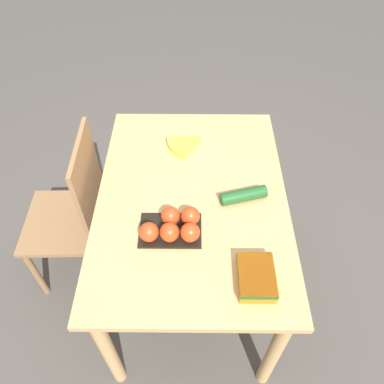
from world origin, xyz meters
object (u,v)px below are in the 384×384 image
object	(u,v)px
chair	(75,215)
cucumber_near	(243,195)
carrot_bag	(256,277)
tomato_pack	(173,226)
banana_bunch	(185,143)

from	to	relation	value
chair	cucumber_near	world-z (taller)	chair
carrot_bag	chair	bearing A→B (deg)	58.29
carrot_bag	cucumber_near	xyz separation A→B (m)	(0.39, 0.01, -0.00)
cucumber_near	carrot_bag	bearing A→B (deg)	-177.94
chair	tomato_pack	bearing A→B (deg)	58.33
chair	banana_bunch	size ratio (longest dim) A/B	5.70
tomato_pack	cucumber_near	xyz separation A→B (m)	(0.18, -0.29, -0.01)
tomato_pack	carrot_bag	world-z (taller)	tomato_pack
banana_bunch	carrot_bag	size ratio (longest dim) A/B	0.94
carrot_bag	tomato_pack	bearing A→B (deg)	55.36
tomato_pack	chair	bearing A→B (deg)	60.07
banana_bunch	carrot_bag	bearing A→B (deg)	-159.81
banana_bunch	cucumber_near	xyz separation A→B (m)	(-0.35, -0.26, 0.01)
tomato_pack	cucumber_near	bearing A→B (deg)	-58.92
chair	tomato_pack	xyz separation A→B (m)	(-0.31, -0.53, 0.33)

